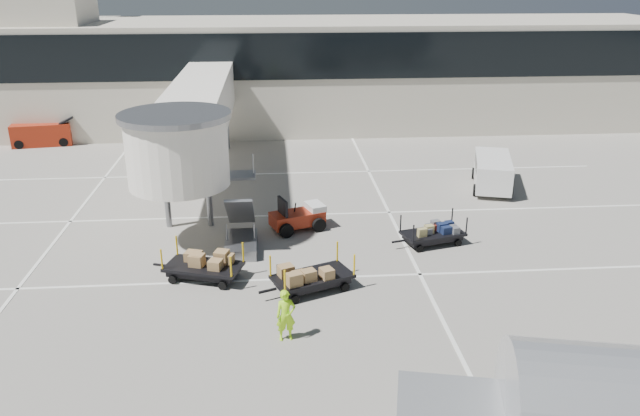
# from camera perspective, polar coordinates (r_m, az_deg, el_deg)

# --- Properties ---
(ground) EXTENTS (140.00, 140.00, 0.00)m
(ground) POSITION_cam_1_polar(r_m,az_deg,el_deg) (23.58, -4.25, -8.81)
(ground) COLOR gray
(ground) RESTS_ON ground
(lane_markings) EXTENTS (40.00, 30.00, 0.02)m
(lane_markings) POSITION_cam_1_polar(r_m,az_deg,el_deg) (32.03, -5.58, -0.52)
(lane_markings) COLOR white
(lane_markings) RESTS_ON ground
(terminal) EXTENTS (64.00, 12.11, 15.20)m
(terminal) POSITION_cam_1_polar(r_m,az_deg,el_deg) (50.99, -5.06, 12.34)
(terminal) COLOR beige
(terminal) RESTS_ON ground
(jet_bridge) EXTENTS (5.70, 20.40, 6.03)m
(jet_bridge) POSITION_cam_1_polar(r_m,az_deg,el_deg) (33.82, -11.43, 7.91)
(jet_bridge) COLOR white
(jet_bridge) RESTS_ON ground
(baggage_tug) EXTENTS (2.80, 2.32, 1.67)m
(baggage_tug) POSITION_cam_1_polar(r_m,az_deg,el_deg) (29.82, -1.97, -0.86)
(baggage_tug) COLOR maroon
(baggage_tug) RESTS_ON ground
(suitcase_cart) EXTENTS (3.50, 2.06, 1.34)m
(suitcase_cart) POSITION_cam_1_polar(r_m,az_deg,el_deg) (28.68, 10.21, -2.39)
(suitcase_cart) COLOR black
(suitcase_cart) RESTS_ON ground
(box_cart_near) EXTENTS (3.79, 2.58, 1.48)m
(box_cart_near) POSITION_cam_1_polar(r_m,az_deg,el_deg) (24.42, -0.37, -6.17)
(box_cart_near) COLOR black
(box_cart_near) RESTS_ON ground
(box_cart_far) EXTENTS (3.79, 2.36, 1.46)m
(box_cart_far) POSITION_cam_1_polar(r_m,az_deg,el_deg) (25.57, -10.86, -5.26)
(box_cart_far) COLOR black
(box_cart_far) RESTS_ON ground
(ground_worker) EXTENTS (0.73, 0.54, 1.83)m
(ground_worker) POSITION_cam_1_polar(r_m,az_deg,el_deg) (21.10, -3.14, -9.78)
(ground_worker) COLOR #93DA17
(ground_worker) RESTS_ON ground
(minivan) EXTENTS (3.11, 5.01, 1.77)m
(minivan) POSITION_cam_1_polar(r_m,az_deg,el_deg) (36.83, 15.49, 3.43)
(minivan) COLOR silver
(minivan) RESTS_ON ground
(belt_loader) EXTENTS (4.45, 2.25, 2.05)m
(belt_loader) POSITION_cam_1_polar(r_m,az_deg,el_deg) (48.60, -24.00, 6.19)
(belt_loader) COLOR maroon
(belt_loader) RESTS_ON ground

